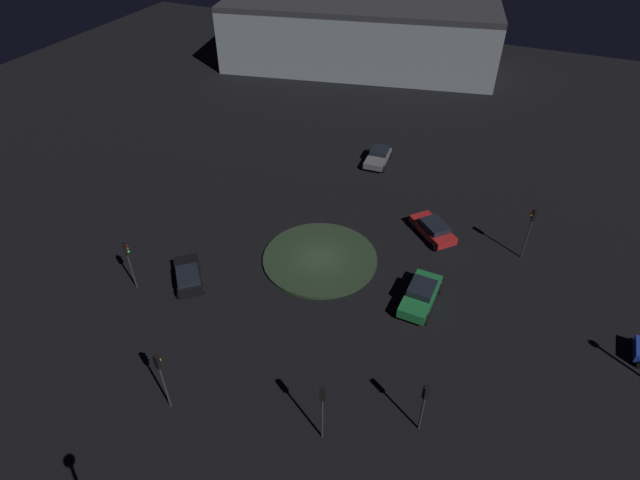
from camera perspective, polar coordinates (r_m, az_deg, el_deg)
The scene contains 12 objects.
ground_plane at distance 39.26m, azimuth 0.00°, elevation -2.15°, with size 114.85×114.85×0.00m, color black.
roundabout_island at distance 39.19m, azimuth 0.00°, elevation -2.03°, with size 8.71×8.71×0.22m, color #263823.
car_red at distance 42.03m, azimuth 12.41°, elevation 1.22°, with size 4.21×4.32×1.38m.
car_green at distance 35.97m, azimuth 11.08°, elevation -5.96°, with size 4.55×2.25×1.54m.
car_grey at distance 51.14m, azimuth 6.46°, elevation 9.17°, with size 3.98×2.27×1.36m.
car_black at distance 37.97m, azimuth -14.39°, elevation -3.82°, with size 4.05×3.81×1.44m.
traffic_light_northeast at distance 28.28m, azimuth 11.47°, elevation -16.90°, with size 0.39×0.39×3.71m.
traffic_light_northeast_near at distance 27.18m, azimuth 0.24°, elevation -17.62°, with size 0.39×0.36×4.27m.
traffic_light_east at distance 29.43m, azimuth -17.23°, elevation -13.73°, with size 0.38×0.33×4.41m.
traffic_light_southeast at distance 37.42m, azimuth -20.48°, elevation -1.75°, with size 0.37×0.39×4.03m.
traffic_light_northwest at distance 40.55m, azimuth 22.28°, elevation 1.61°, with size 0.36×0.39×4.40m.
store_building at distance 73.98m, azimuth 4.33°, elevation 21.66°, with size 19.64×37.35×8.42m.
Camera 1 is at (27.33, 11.76, 25.62)m, focal length 28.90 mm.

